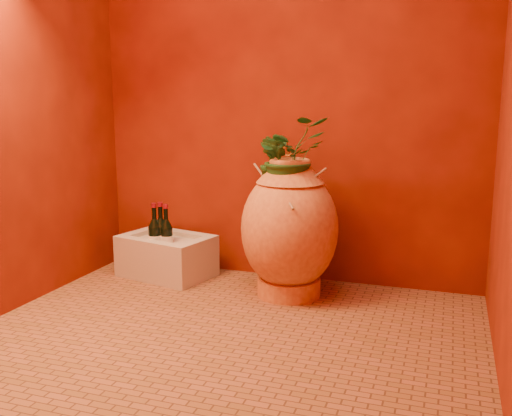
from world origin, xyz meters
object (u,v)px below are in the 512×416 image
at_px(amphora, 289,228).
at_px(stone_basin, 167,257).
at_px(wine_bottle_b, 167,238).
at_px(wall_tap, 287,158).
at_px(wine_bottle_a, 155,238).
at_px(wine_bottle_c, 161,237).

bearing_deg(amphora, stone_basin, 173.42).
distance_m(wine_bottle_b, wall_tap, 0.93).
bearing_deg(stone_basin, wine_bottle_b, -59.56).
height_order(amphora, wine_bottle_a, amphora).
xyz_separation_m(wine_bottle_b, wine_bottle_c, (-0.04, 0.00, 0.00)).
relative_size(wine_bottle_c, wall_tap, 2.12).
bearing_deg(wine_bottle_a, amphora, -1.29).
relative_size(stone_basin, wine_bottle_b, 1.89).
relative_size(wine_bottle_b, wine_bottle_c, 0.97).
bearing_deg(wall_tap, wine_bottle_b, -163.78).
bearing_deg(amphora, wall_tap, 109.68).
relative_size(amphora, wine_bottle_a, 2.33).
relative_size(amphora, wall_tap, 4.89).
bearing_deg(stone_basin, wine_bottle_c, -101.16).
xyz_separation_m(wine_bottle_b, wall_tap, (0.74, 0.22, 0.52)).
relative_size(amphora, wine_bottle_b, 2.38).
distance_m(amphora, wine_bottle_a, 0.92).
bearing_deg(stone_basin, wall_tap, 12.03).
bearing_deg(wine_bottle_c, wine_bottle_a, -133.99).
xyz_separation_m(wine_bottle_c, wall_tap, (0.78, 0.21, 0.52)).
relative_size(wine_bottle_b, wall_tap, 2.05).
xyz_separation_m(stone_basin, wall_tap, (0.77, 0.16, 0.67)).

